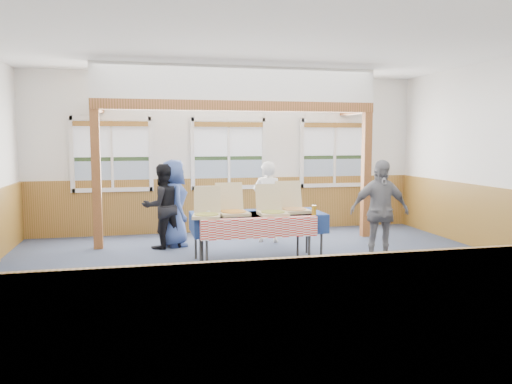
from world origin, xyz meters
TOP-DOWN VIEW (x-y plane):
  - floor at (0.00, 0.00)m, footprint 8.00×8.00m
  - ceiling at (0.00, 0.00)m, footprint 8.00×8.00m
  - wall_back at (0.00, 3.50)m, footprint 8.00×0.00m
  - wall_front at (0.00, -3.50)m, footprint 8.00×0.00m
  - wainscot_back at (0.00, 3.48)m, footprint 7.98×0.05m
  - wainscot_front at (0.00, -3.48)m, footprint 7.98×0.05m
  - window_left at (-2.30, 3.46)m, footprint 1.56×0.10m
  - window_mid at (0.00, 3.46)m, footprint 1.56×0.10m
  - window_right at (2.30, 3.46)m, footprint 1.56×0.10m
  - post_left at (-2.50, 2.30)m, footprint 0.15×0.15m
  - post_right at (2.50, 2.30)m, footprint 0.15×0.15m
  - cross_beam at (0.00, 2.30)m, footprint 5.15×0.18m
  - table_left at (0.00, 0.83)m, footprint 2.21×1.53m
  - table_right at (-0.08, 0.64)m, footprint 1.86×1.21m
  - pizza_box_a at (-0.40, 0.72)m, footprint 0.47×0.56m
  - pizza_box_b at (0.34, 0.99)m, footprint 0.47×0.53m
  - pizza_box_c at (-0.82, 0.54)m, footprint 0.48×0.55m
  - pizza_box_d at (-0.44, 0.83)m, footprint 0.51×0.57m
  - pizza_box_e at (0.17, 0.56)m, footprint 0.42×0.51m
  - pizza_box_f at (0.57, 0.78)m, footprint 0.46×0.55m
  - veggie_tray at (-0.75, 0.83)m, footprint 0.40×0.40m
  - drink_glass at (0.77, 0.39)m, footprint 0.07×0.07m
  - woman_white at (0.51, 2.19)m, footprint 0.64×0.54m
  - woman_black at (-1.41, 2.10)m, footprint 0.87×0.78m
  - man_blue at (-1.21, 2.22)m, footprint 0.65×0.85m
  - person_grey at (1.81, 0.34)m, footprint 0.96×0.46m

SIDE VIEW (x-z plane):
  - floor at x=0.00m, z-range 0.00..0.00m
  - wainscot_back at x=0.00m, z-range 0.00..1.10m
  - wainscot_front at x=0.00m, z-range 0.00..1.10m
  - table_right at x=-0.08m, z-range 0.32..1.08m
  - table_left at x=0.00m, z-range 0.33..1.08m
  - woman_black at x=-1.41m, z-range 0.00..1.47m
  - woman_white at x=0.51m, z-range 0.00..1.50m
  - man_blue at x=-1.21m, z-range 0.00..1.54m
  - veggie_tray at x=-0.75m, z-range 0.74..0.83m
  - person_grey at x=1.81m, z-range 0.00..1.58m
  - pizza_box_b at x=0.34m, z-range 0.62..1.02m
  - pizza_box_d at x=-0.44m, z-range 0.61..1.03m
  - pizza_box_c at x=-0.82m, z-range 0.61..1.04m
  - pizza_box_e at x=0.17m, z-range 0.60..1.05m
  - pizza_box_a at x=-0.40m, z-range 0.59..1.06m
  - pizza_box_f at x=0.57m, z-range 0.59..1.06m
  - drink_glass at x=0.77m, z-range 0.76..0.91m
  - post_left at x=-2.50m, z-range 0.00..2.40m
  - post_right at x=2.50m, z-range 0.00..2.40m
  - wall_back at x=0.00m, z-range -2.40..5.60m
  - wall_front at x=0.00m, z-range -2.40..5.60m
  - window_left at x=-2.30m, z-range 0.95..2.41m
  - window_mid at x=0.00m, z-range 0.95..2.41m
  - window_right at x=2.30m, z-range 0.95..2.41m
  - cross_beam at x=0.00m, z-range 2.40..2.58m
  - ceiling at x=0.00m, z-range 3.20..3.20m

